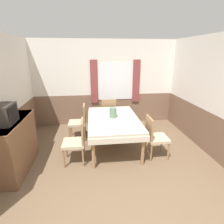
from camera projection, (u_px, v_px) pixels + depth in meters
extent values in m
cube|color=white|center=(105.00, 68.00, 5.29)|extent=(4.73, 0.05, 1.65)
cube|color=brown|center=(105.00, 109.00, 5.70)|extent=(4.73, 0.05, 0.95)
cube|color=white|center=(115.00, 82.00, 5.42)|extent=(1.18, 0.01, 1.13)
cube|color=brown|center=(94.00, 82.00, 5.33)|extent=(0.22, 0.03, 1.31)
cube|color=brown|center=(136.00, 81.00, 5.48)|extent=(0.22, 0.03, 1.31)
cube|color=brown|center=(9.00, 140.00, 3.66)|extent=(0.05, 4.17, 0.95)
cube|color=white|center=(214.00, 74.00, 3.74)|extent=(0.05, 4.17, 1.65)
cube|color=brown|center=(204.00, 129.00, 4.15)|extent=(0.05, 4.17, 0.95)
cube|color=beige|center=(113.00, 119.00, 4.13)|extent=(1.16, 1.81, 0.06)
cube|color=beige|center=(113.00, 123.00, 4.16)|extent=(1.19, 1.84, 0.12)
cylinder|color=#93704C|center=(93.00, 153.00, 3.42)|extent=(0.07, 0.07, 0.69)
cylinder|color=#93704C|center=(143.00, 150.00, 3.53)|extent=(0.07, 0.07, 0.69)
cylinder|color=#93704C|center=(92.00, 122.00, 4.97)|extent=(0.07, 0.07, 0.69)
cylinder|color=#93704C|center=(127.00, 120.00, 5.08)|extent=(0.07, 0.07, 0.69)
cylinder|color=#93704C|center=(161.00, 143.00, 4.07)|extent=(0.04, 0.04, 0.41)
cylinder|color=#93704C|center=(168.00, 152.00, 3.72)|extent=(0.04, 0.04, 0.41)
cylinder|color=#93704C|center=(146.00, 144.00, 4.03)|extent=(0.04, 0.04, 0.41)
cylinder|color=#93704C|center=(151.00, 153.00, 3.67)|extent=(0.04, 0.04, 0.41)
cube|color=tan|center=(157.00, 138.00, 3.80)|extent=(0.44, 0.44, 0.06)
cube|color=#93704C|center=(149.00, 128.00, 3.69)|extent=(0.04, 0.42, 0.46)
cylinder|color=#93704C|center=(64.00, 159.00, 3.47)|extent=(0.04, 0.04, 0.41)
cylinder|color=#93704C|center=(66.00, 149.00, 3.83)|extent=(0.04, 0.04, 0.41)
cylinder|color=#93704C|center=(83.00, 157.00, 3.51)|extent=(0.04, 0.04, 0.41)
cylinder|color=#93704C|center=(84.00, 148.00, 3.87)|extent=(0.04, 0.04, 0.41)
cube|color=tan|center=(74.00, 143.00, 3.60)|extent=(0.44, 0.44, 0.06)
cube|color=#93704C|center=(83.00, 131.00, 3.54)|extent=(0.04, 0.42, 0.46)
cylinder|color=#93704C|center=(102.00, 119.00, 5.60)|extent=(0.04, 0.04, 0.41)
cylinder|color=#93704C|center=(114.00, 118.00, 5.64)|extent=(0.04, 0.04, 0.41)
cylinder|color=#93704C|center=(103.00, 123.00, 5.24)|extent=(0.04, 0.04, 0.41)
cylinder|color=#93704C|center=(115.00, 123.00, 5.28)|extent=(0.04, 0.04, 0.41)
cube|color=tan|center=(108.00, 113.00, 5.37)|extent=(0.44, 0.44, 0.06)
cube|color=#93704C|center=(109.00, 107.00, 5.10)|extent=(0.42, 0.04, 0.46)
cylinder|color=#93704C|center=(70.00, 134.00, 4.51)|extent=(0.04, 0.04, 0.41)
cylinder|color=#93704C|center=(71.00, 128.00, 4.86)|extent=(0.04, 0.04, 0.41)
cylinder|color=#93704C|center=(85.00, 134.00, 4.55)|extent=(0.04, 0.04, 0.41)
cylinder|color=#93704C|center=(85.00, 128.00, 4.91)|extent=(0.04, 0.04, 0.41)
cube|color=tan|center=(77.00, 123.00, 4.63)|extent=(0.44, 0.44, 0.06)
cube|color=#93704C|center=(84.00, 113.00, 4.57)|extent=(0.04, 0.42, 0.46)
cube|color=brown|center=(15.00, 146.00, 3.35)|extent=(0.44, 1.30, 1.03)
cube|color=#8C5F3F|center=(10.00, 121.00, 3.19)|extent=(0.46, 1.32, 0.02)
cube|color=#2D2823|center=(5.00, 114.00, 3.00)|extent=(0.28, 0.44, 0.35)
cube|color=black|center=(13.00, 114.00, 3.01)|extent=(0.01, 0.36, 0.26)
cylinder|color=slate|center=(113.00, 113.00, 4.11)|extent=(0.17, 0.17, 0.24)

